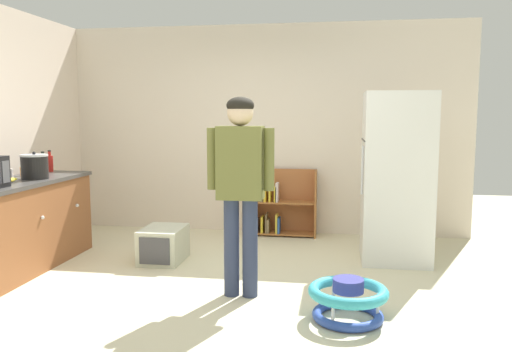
{
  "coord_description": "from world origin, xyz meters",
  "views": [
    {
      "loc": [
        0.9,
        -4.26,
        1.54
      ],
      "look_at": [
        0.17,
        0.35,
        0.98
      ],
      "focal_mm": 35.58,
      "sensor_mm": 36.0,
      "label": 1
    }
  ],
  "objects_px": {
    "standing_person": "(241,177)",
    "refrigerator": "(397,178)",
    "baby_walker": "(348,300)",
    "teal_cup": "(33,169)",
    "kitchen_counter": "(13,227)",
    "crock_pot": "(35,167)",
    "green_glass_bottle": "(43,165)",
    "banana_bunch": "(12,180)",
    "bookshelf": "(281,206)",
    "pet_carrier": "(163,244)",
    "white_cup": "(9,173)",
    "ketchup_bottle": "(50,163)",
    "orange_cup": "(24,171)"
  },
  "relations": [
    {
      "from": "standing_person",
      "to": "refrigerator",
      "type": "bearing_deg",
      "value": 42.7
    },
    {
      "from": "baby_walker",
      "to": "teal_cup",
      "type": "bearing_deg",
      "value": 157.96
    },
    {
      "from": "kitchen_counter",
      "to": "crock_pot",
      "type": "xyz_separation_m",
      "value": [
        0.1,
        0.25,
        0.57
      ]
    },
    {
      "from": "green_glass_bottle",
      "to": "baby_walker",
      "type": "bearing_deg",
      "value": -22.46
    },
    {
      "from": "baby_walker",
      "to": "banana_bunch",
      "type": "distance_m",
      "value": 3.33
    },
    {
      "from": "green_glass_bottle",
      "to": "bookshelf",
      "type": "bearing_deg",
      "value": 27.66
    },
    {
      "from": "baby_walker",
      "to": "pet_carrier",
      "type": "bearing_deg",
      "value": 146.11
    },
    {
      "from": "kitchen_counter",
      "to": "white_cup",
      "type": "distance_m",
      "value": 0.6
    },
    {
      "from": "kitchen_counter",
      "to": "banana_bunch",
      "type": "relative_size",
      "value": 13.08
    },
    {
      "from": "kitchen_counter",
      "to": "standing_person",
      "type": "relative_size",
      "value": 1.21
    },
    {
      "from": "ketchup_bottle",
      "to": "orange_cup",
      "type": "xyz_separation_m",
      "value": [
        -0.05,
        -0.42,
        -0.05
      ]
    },
    {
      "from": "pet_carrier",
      "to": "baby_walker",
      "type": "bearing_deg",
      "value": -33.89
    },
    {
      "from": "teal_cup",
      "to": "banana_bunch",
      "type": "bearing_deg",
      "value": -71.32
    },
    {
      "from": "refrigerator",
      "to": "teal_cup",
      "type": "bearing_deg",
      "value": -175.51
    },
    {
      "from": "baby_walker",
      "to": "orange_cup",
      "type": "bearing_deg",
      "value": 161.19
    },
    {
      "from": "standing_person",
      "to": "green_glass_bottle",
      "type": "height_order",
      "value": "standing_person"
    },
    {
      "from": "refrigerator",
      "to": "orange_cup",
      "type": "xyz_separation_m",
      "value": [
        -3.91,
        -0.55,
        0.06
      ]
    },
    {
      "from": "crock_pot",
      "to": "green_glass_bottle",
      "type": "relative_size",
      "value": 1.13
    },
    {
      "from": "pet_carrier",
      "to": "green_glass_bottle",
      "type": "distance_m",
      "value": 1.61
    },
    {
      "from": "kitchen_counter",
      "to": "white_cup",
      "type": "relative_size",
      "value": 21.46
    },
    {
      "from": "orange_cup",
      "to": "teal_cup",
      "type": "relative_size",
      "value": 1.0
    },
    {
      "from": "bookshelf",
      "to": "baby_walker",
      "type": "relative_size",
      "value": 1.41
    },
    {
      "from": "baby_walker",
      "to": "banana_bunch",
      "type": "relative_size",
      "value": 3.87
    },
    {
      "from": "white_cup",
      "to": "kitchen_counter",
      "type": "bearing_deg",
      "value": -52.66
    },
    {
      "from": "pet_carrier",
      "to": "ketchup_bottle",
      "type": "bearing_deg",
      "value": 168.43
    },
    {
      "from": "refrigerator",
      "to": "green_glass_bottle",
      "type": "xyz_separation_m",
      "value": [
        -3.81,
        -0.34,
        0.11
      ]
    },
    {
      "from": "baby_walker",
      "to": "white_cup",
      "type": "height_order",
      "value": "white_cup"
    },
    {
      "from": "bookshelf",
      "to": "kitchen_counter",
      "type": "bearing_deg",
      "value": -140.68
    },
    {
      "from": "white_cup",
      "to": "teal_cup",
      "type": "bearing_deg",
      "value": 90.85
    },
    {
      "from": "pet_carrier",
      "to": "crock_pot",
      "type": "xyz_separation_m",
      "value": [
        -1.22,
        -0.34,
        0.85
      ]
    },
    {
      "from": "teal_cup",
      "to": "kitchen_counter",
      "type": "bearing_deg",
      "value": -73.37
    },
    {
      "from": "baby_walker",
      "to": "orange_cup",
      "type": "height_order",
      "value": "orange_cup"
    },
    {
      "from": "bookshelf",
      "to": "standing_person",
      "type": "bearing_deg",
      "value": -92.52
    },
    {
      "from": "kitchen_counter",
      "to": "green_glass_bottle",
      "type": "relative_size",
      "value": 8.29
    },
    {
      "from": "white_cup",
      "to": "orange_cup",
      "type": "relative_size",
      "value": 1.0
    },
    {
      "from": "standing_person",
      "to": "banana_bunch",
      "type": "bearing_deg",
      "value": 173.67
    },
    {
      "from": "refrigerator",
      "to": "ketchup_bottle",
      "type": "bearing_deg",
      "value": -178.1
    },
    {
      "from": "refrigerator",
      "to": "green_glass_bottle",
      "type": "distance_m",
      "value": 3.83
    },
    {
      "from": "pet_carrier",
      "to": "white_cup",
      "type": "bearing_deg",
      "value": -167.91
    },
    {
      "from": "standing_person",
      "to": "green_glass_bottle",
      "type": "xyz_separation_m",
      "value": [
        -2.39,
        0.97,
        -0.03
      ]
    },
    {
      "from": "green_glass_bottle",
      "to": "teal_cup",
      "type": "bearing_deg",
      "value": 168.43
    },
    {
      "from": "pet_carrier",
      "to": "orange_cup",
      "type": "relative_size",
      "value": 5.81
    },
    {
      "from": "green_glass_bottle",
      "to": "orange_cup",
      "type": "distance_m",
      "value": 0.23
    },
    {
      "from": "pet_carrier",
      "to": "orange_cup",
      "type": "distance_m",
      "value": 1.67
    },
    {
      "from": "refrigerator",
      "to": "bookshelf",
      "type": "relative_size",
      "value": 2.09
    },
    {
      "from": "standing_person",
      "to": "pet_carrier",
      "type": "height_order",
      "value": "standing_person"
    },
    {
      "from": "refrigerator",
      "to": "banana_bunch",
      "type": "height_order",
      "value": "refrigerator"
    },
    {
      "from": "banana_bunch",
      "to": "ketchup_bottle",
      "type": "xyz_separation_m",
      "value": [
        -0.16,
        0.93,
        0.07
      ]
    },
    {
      "from": "refrigerator",
      "to": "pet_carrier",
      "type": "distance_m",
      "value": 2.56
    },
    {
      "from": "banana_bunch",
      "to": "green_glass_bottle",
      "type": "distance_m",
      "value": 0.73
    }
  ]
}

